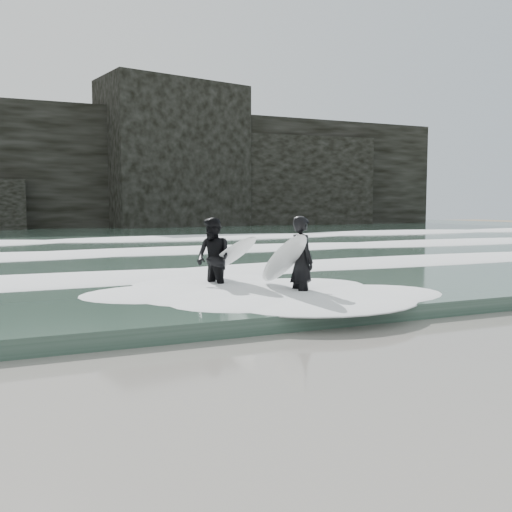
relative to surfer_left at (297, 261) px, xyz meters
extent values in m
plane|color=#8B7351|center=(-1.22, -5.22, -0.94)|extent=(120.00, 120.00, 0.00)
cube|color=#334B3E|center=(-1.22, 23.78, -0.79)|extent=(90.00, 52.00, 0.30)
cube|color=black|center=(-1.22, 40.78, 4.06)|extent=(70.00, 9.00, 10.00)
ellipsoid|color=white|center=(-1.22, 3.78, -0.54)|extent=(60.00, 3.20, 0.20)
ellipsoid|color=white|center=(-1.22, 10.78, -0.52)|extent=(60.00, 4.00, 0.24)
ellipsoid|color=white|center=(-1.22, 19.78, -0.49)|extent=(60.00, 4.80, 0.30)
imported|color=black|center=(0.09, -0.01, -0.01)|extent=(0.48, 0.70, 1.86)
ellipsoid|color=white|center=(-0.31, 0.04, 0.03)|extent=(0.85, 2.15, 1.24)
imported|color=black|center=(-1.29, 1.54, -0.03)|extent=(0.97, 1.08, 1.81)
ellipsoid|color=white|center=(-0.87, 1.54, 0.03)|extent=(0.79, 2.23, 1.03)
camera|label=1|loc=(-5.42, -10.37, 1.14)|focal=40.00mm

